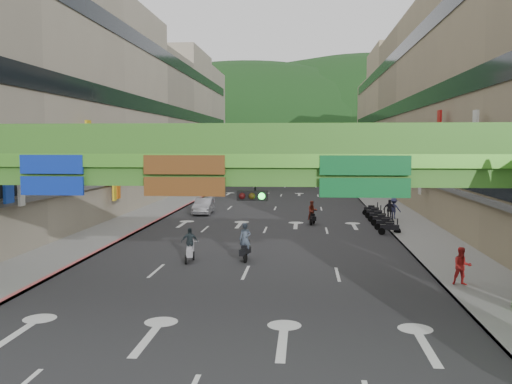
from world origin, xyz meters
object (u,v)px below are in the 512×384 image
object	(u,v)px
car_silver	(204,206)
car_yellow	(307,182)
overpass_near	(252,175)
pedestrian_red	(462,270)
scooter_rider_near	(245,243)
scooter_rider_mid	(312,213)

from	to	relation	value
car_silver	car_yellow	xyz separation A→B (m)	(9.46, 34.24, -0.01)
overpass_near	car_silver	size ratio (longest dim) A/B	6.46
overpass_near	pedestrian_red	size ratio (longest dim) A/B	16.69
scooter_rider_near	car_silver	distance (m)	20.99
scooter_rider_near	car_yellow	world-z (taller)	scooter_rider_near
scooter_rider_near	pedestrian_red	world-z (taller)	scooter_rider_near
overpass_near	car_silver	distance (m)	30.79
overpass_near	scooter_rider_near	bearing A→B (deg)	97.56
car_yellow	pedestrian_red	distance (m)	59.75
scooter_rider_mid	pedestrian_red	xyz separation A→B (m)	(6.32, -19.29, -0.12)
car_silver	pedestrian_red	xyz separation A→B (m)	(15.99, -25.15, 0.12)
car_yellow	pedestrian_red	xyz separation A→B (m)	(6.54, -59.39, 0.13)
scooter_rider_mid	car_yellow	distance (m)	40.10
scooter_rider_near	car_yellow	bearing A→B (deg)	86.23
overpass_near	scooter_rider_mid	size ratio (longest dim) A/B	14.86
car_silver	car_yellow	world-z (taller)	car_silver
scooter_rider_near	pedestrian_red	xyz separation A→B (m)	(10.12, -5.00, -0.14)
overpass_near	car_yellow	xyz separation A→B (m)	(2.33, 63.86, -4.50)
scooter_rider_mid	car_yellow	xyz separation A→B (m)	(-0.22, 40.10, -0.25)
overpass_near	scooter_rider_near	distance (m)	10.44
scooter_rider_mid	car_yellow	size ratio (longest dim) A/B	0.45
scooter_rider_near	car_yellow	size ratio (longest dim) A/B	0.50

